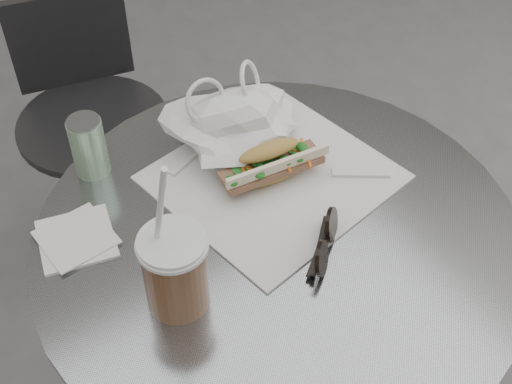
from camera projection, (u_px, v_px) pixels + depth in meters
cafe_table at (275, 331)px, 1.30m from camera, size 0.76×0.76×0.74m
chair_far at (98, 151)px, 1.85m from camera, size 0.37×0.40×0.70m
sandwich_paper at (273, 177)px, 1.18m from camera, size 0.39×0.38×0.00m
banh_mi at (270, 164)px, 1.15m from camera, size 0.22×0.11×0.07m
iced_coffee at (175, 270)px, 0.96m from camera, size 0.10×0.10×0.28m
sunglasses at (325, 243)px, 1.06m from camera, size 0.11×0.10×0.05m
plastic_bag at (235, 124)px, 1.19m from camera, size 0.26×0.24×0.11m
napkin_stack at (76, 239)px, 1.08m from camera, size 0.14×0.14×0.01m
drink_can at (89, 146)px, 1.15m from camera, size 0.06×0.06×0.11m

